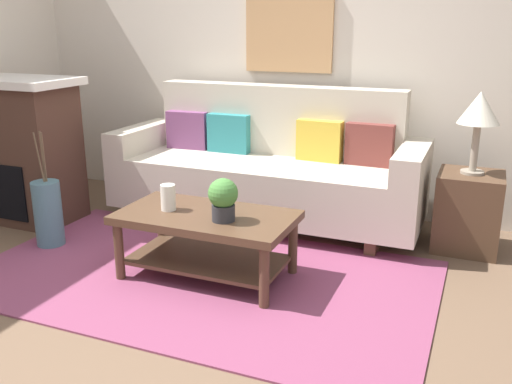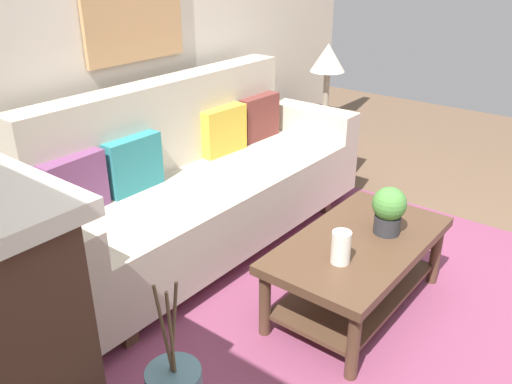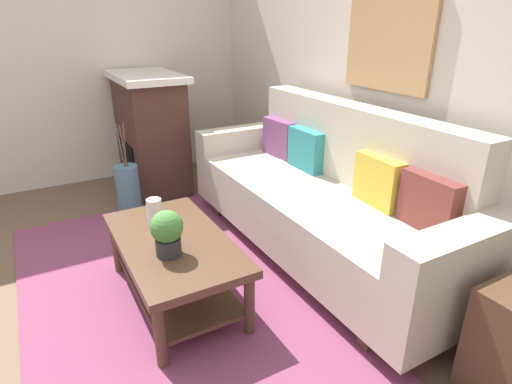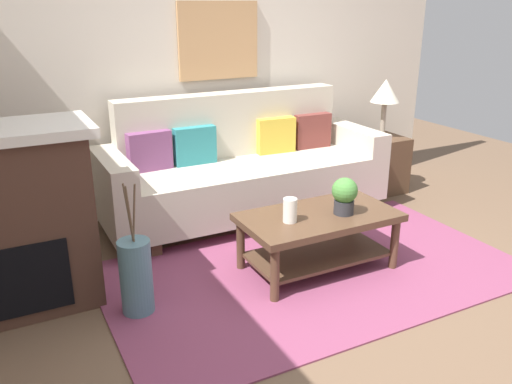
{
  "view_description": "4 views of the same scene",
  "coord_description": "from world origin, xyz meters",
  "px_view_note": "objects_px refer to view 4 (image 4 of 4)",
  "views": [
    {
      "loc": [
        1.6,
        -2.4,
        1.57
      ],
      "look_at": [
        0.2,
        0.98,
        0.46
      ],
      "focal_mm": 39.42,
      "sensor_mm": 36.0,
      "label": 1
    },
    {
      "loc": [
        -2.17,
        -0.52,
        1.82
      ],
      "look_at": [
        -0.04,
        1.17,
        0.56
      ],
      "focal_mm": 37.0,
      "sensor_mm": 36.0,
      "label": 2
    },
    {
      "loc": [
        2.17,
        -0.09,
        1.64
      ],
      "look_at": [
        -0.16,
        1.22,
        0.52
      ],
      "focal_mm": 29.16,
      "sensor_mm": 36.0,
      "label": 3
    },
    {
      "loc": [
        -1.92,
        -2.31,
        1.83
      ],
      "look_at": [
        -0.19,
        1.04,
        0.47
      ],
      "focal_mm": 37.2,
      "sensor_mm": 36.0,
      "label": 4
    }
  ],
  "objects_px": {
    "framed_painting": "(219,41)",
    "throw_pillow_teal": "(194,145)",
    "fireplace": "(13,221)",
    "throw_pillow_plum": "(149,151)",
    "throw_pillow_mustard": "(275,135)",
    "throw_pillow_maroon": "(312,131)",
    "table_lamp": "(385,93)",
    "floor_vase": "(136,277)",
    "couch": "(243,171)",
    "side_table": "(379,164)",
    "tabletop_vase": "(290,210)",
    "potted_plant_tabletop": "(344,195)",
    "coffee_table": "(318,229)"
  },
  "relations": [
    {
      "from": "framed_painting",
      "to": "throw_pillow_teal",
      "type": "bearing_deg",
      "value": -139.08
    },
    {
      "from": "fireplace",
      "to": "throw_pillow_plum",
      "type": "bearing_deg",
      "value": 37.19
    },
    {
      "from": "throw_pillow_mustard",
      "to": "framed_painting",
      "type": "relative_size",
      "value": 0.48
    },
    {
      "from": "throw_pillow_maroon",
      "to": "table_lamp",
      "type": "xyz_separation_m",
      "value": [
        0.75,
        -0.13,
        0.31
      ]
    },
    {
      "from": "throw_pillow_mustard",
      "to": "floor_vase",
      "type": "xyz_separation_m",
      "value": [
        -1.66,
        -1.23,
        -0.44
      ]
    },
    {
      "from": "throw_pillow_teal",
      "to": "table_lamp",
      "type": "relative_size",
      "value": 0.63
    },
    {
      "from": "couch",
      "to": "floor_vase",
      "type": "height_order",
      "value": "couch"
    },
    {
      "from": "throw_pillow_plum",
      "to": "side_table",
      "type": "relative_size",
      "value": 0.64
    },
    {
      "from": "couch",
      "to": "throw_pillow_teal",
      "type": "relative_size",
      "value": 6.86
    },
    {
      "from": "tabletop_vase",
      "to": "floor_vase",
      "type": "relative_size",
      "value": 0.34
    },
    {
      "from": "throw_pillow_maroon",
      "to": "potted_plant_tabletop",
      "type": "distance_m",
      "value": 1.47
    },
    {
      "from": "tabletop_vase",
      "to": "table_lamp",
      "type": "distance_m",
      "value": 2.16
    },
    {
      "from": "throw_pillow_mustard",
      "to": "framed_painting",
      "type": "bearing_deg",
      "value": 139.08
    },
    {
      "from": "throw_pillow_mustard",
      "to": "tabletop_vase",
      "type": "relative_size",
      "value": 2.17
    },
    {
      "from": "throw_pillow_maroon",
      "to": "framed_painting",
      "type": "distance_m",
      "value": 1.19
    },
    {
      "from": "table_lamp",
      "to": "fireplace",
      "type": "bearing_deg",
      "value": -168.37
    },
    {
      "from": "table_lamp",
      "to": "floor_vase",
      "type": "xyz_separation_m",
      "value": [
        -2.8,
        -1.11,
        -0.75
      ]
    },
    {
      "from": "table_lamp",
      "to": "floor_vase",
      "type": "distance_m",
      "value": 3.1
    },
    {
      "from": "throw_pillow_plum",
      "to": "throw_pillow_maroon",
      "type": "height_order",
      "value": "same"
    },
    {
      "from": "fireplace",
      "to": "throw_pillow_teal",
      "type": "bearing_deg",
      "value": 29.16
    },
    {
      "from": "side_table",
      "to": "framed_painting",
      "type": "distance_m",
      "value": 2.02
    },
    {
      "from": "throw_pillow_plum",
      "to": "floor_vase",
      "type": "bearing_deg",
      "value": -111.2
    },
    {
      "from": "tabletop_vase",
      "to": "throw_pillow_mustard",
      "type": "bearing_deg",
      "value": 64.77
    },
    {
      "from": "fireplace",
      "to": "framed_painting",
      "type": "bearing_deg",
      "value": 31.91
    },
    {
      "from": "throw_pillow_plum",
      "to": "framed_painting",
      "type": "distance_m",
      "value": 1.19
    },
    {
      "from": "throw_pillow_mustard",
      "to": "framed_painting",
      "type": "xyz_separation_m",
      "value": [
        -0.39,
        0.34,
        0.82
      ]
    },
    {
      "from": "potted_plant_tabletop",
      "to": "floor_vase",
      "type": "xyz_separation_m",
      "value": [
        -1.46,
        0.11,
        -0.33
      ]
    },
    {
      "from": "potted_plant_tabletop",
      "to": "table_lamp",
      "type": "distance_m",
      "value": 1.86
    },
    {
      "from": "throw_pillow_plum",
      "to": "table_lamp",
      "type": "relative_size",
      "value": 0.63
    },
    {
      "from": "couch",
      "to": "throw_pillow_plum",
      "type": "height_order",
      "value": "couch"
    },
    {
      "from": "coffee_table",
      "to": "potted_plant_tabletop",
      "type": "xyz_separation_m",
      "value": [
        0.16,
        -0.07,
        0.26
      ]
    },
    {
      "from": "coffee_table",
      "to": "side_table",
      "type": "xyz_separation_m",
      "value": [
        1.5,
        1.14,
        -0.03
      ]
    },
    {
      "from": "coffee_table",
      "to": "side_table",
      "type": "distance_m",
      "value": 1.88
    },
    {
      "from": "couch",
      "to": "throw_pillow_teal",
      "type": "distance_m",
      "value": 0.48
    },
    {
      "from": "coffee_table",
      "to": "floor_vase",
      "type": "relative_size",
      "value": 2.26
    },
    {
      "from": "potted_plant_tabletop",
      "to": "table_lamp",
      "type": "height_order",
      "value": "table_lamp"
    },
    {
      "from": "throw_pillow_mustard",
      "to": "table_lamp",
      "type": "distance_m",
      "value": 1.19
    },
    {
      "from": "throw_pillow_plum",
      "to": "couch",
      "type": "bearing_deg",
      "value": -8.96
    },
    {
      "from": "throw_pillow_plum",
      "to": "throw_pillow_mustard",
      "type": "height_order",
      "value": "same"
    },
    {
      "from": "fireplace",
      "to": "floor_vase",
      "type": "height_order",
      "value": "fireplace"
    },
    {
      "from": "fireplace",
      "to": "framed_painting",
      "type": "distance_m",
      "value": 2.4
    },
    {
      "from": "tabletop_vase",
      "to": "floor_vase",
      "type": "bearing_deg",
      "value": 176.82
    },
    {
      "from": "throw_pillow_plum",
      "to": "tabletop_vase",
      "type": "xyz_separation_m",
      "value": [
        0.57,
        -1.29,
        -0.17
      ]
    },
    {
      "from": "throw_pillow_mustard",
      "to": "coffee_table",
      "type": "distance_m",
      "value": 1.37
    },
    {
      "from": "couch",
      "to": "fireplace",
      "type": "relative_size",
      "value": 2.13
    },
    {
      "from": "throw_pillow_teal",
      "to": "floor_vase",
      "type": "bearing_deg",
      "value": -125.24
    },
    {
      "from": "throw_pillow_plum",
      "to": "throw_pillow_mustard",
      "type": "relative_size",
      "value": 1.0
    },
    {
      "from": "throw_pillow_teal",
      "to": "throw_pillow_maroon",
      "type": "relative_size",
      "value": 1.0
    },
    {
      "from": "throw_pillow_mustard",
      "to": "throw_pillow_maroon",
      "type": "bearing_deg",
      "value": 0.0
    },
    {
      "from": "throw_pillow_teal",
      "to": "fireplace",
      "type": "relative_size",
      "value": 0.31
    }
  ]
}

